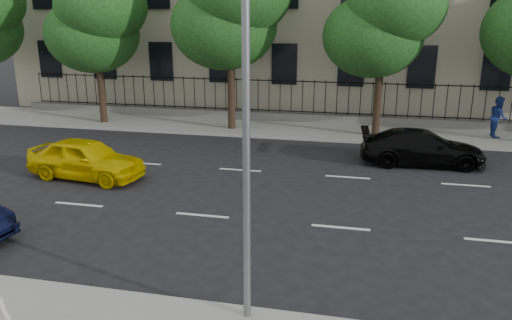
# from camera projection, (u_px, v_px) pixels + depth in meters

# --- Properties ---
(ground) EXTENTS (120.00, 120.00, 0.00)m
(ground) POSITION_uv_depth(u_px,v_px,m) (170.00, 254.00, 12.22)
(ground) COLOR black
(ground) RESTS_ON ground
(far_sidewalk) EXTENTS (60.00, 4.00, 0.15)m
(far_sidewalk) POSITION_uv_depth(u_px,v_px,m) (274.00, 128.00, 25.31)
(far_sidewalk) COLOR gray
(far_sidewalk) RESTS_ON ground
(lane_markings) EXTENTS (49.60, 4.62, 0.01)m
(lane_markings) POSITION_uv_depth(u_px,v_px,m) (224.00, 190.00, 16.67)
(lane_markings) COLOR silver
(lane_markings) RESTS_ON ground
(iron_fence) EXTENTS (30.00, 0.50, 2.20)m
(iron_fence) POSITION_uv_depth(u_px,v_px,m) (280.00, 111.00, 26.74)
(iron_fence) COLOR slate
(iron_fence) RESTS_ON far_sidewalk
(street_light) EXTENTS (0.25, 3.32, 8.05)m
(street_light) POSITION_uv_depth(u_px,v_px,m) (253.00, 45.00, 8.59)
(street_light) COLOR slate
(street_light) RESTS_ON near_sidewalk
(tree_b) EXTENTS (5.53, 5.12, 8.97)m
(tree_b) POSITION_uv_depth(u_px,v_px,m) (97.00, 10.00, 24.94)
(tree_b) COLOR #382619
(tree_b) RESTS_ON far_sidewalk
(tree_d) EXTENTS (5.34, 4.94, 8.84)m
(tree_d) POSITION_uv_depth(u_px,v_px,m) (385.00, 9.00, 22.04)
(tree_d) COLOR #382619
(tree_d) RESTS_ON far_sidewalk
(yellow_taxi) EXTENTS (4.42, 2.23, 1.44)m
(yellow_taxi) POSITION_uv_depth(u_px,v_px,m) (86.00, 159.00, 17.68)
(yellow_taxi) COLOR #DCBA00
(yellow_taxi) RESTS_ON ground
(black_sedan) EXTENTS (4.80, 2.17, 1.36)m
(black_sedan) POSITION_uv_depth(u_px,v_px,m) (422.00, 147.00, 19.31)
(black_sedan) COLOR black
(black_sedan) RESTS_ON ground
(pedestrian_far) EXTENTS (0.73, 0.93, 1.88)m
(pedestrian_far) POSITION_uv_depth(u_px,v_px,m) (498.00, 117.00, 22.98)
(pedestrian_far) COLOR navy
(pedestrian_far) RESTS_ON far_sidewalk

